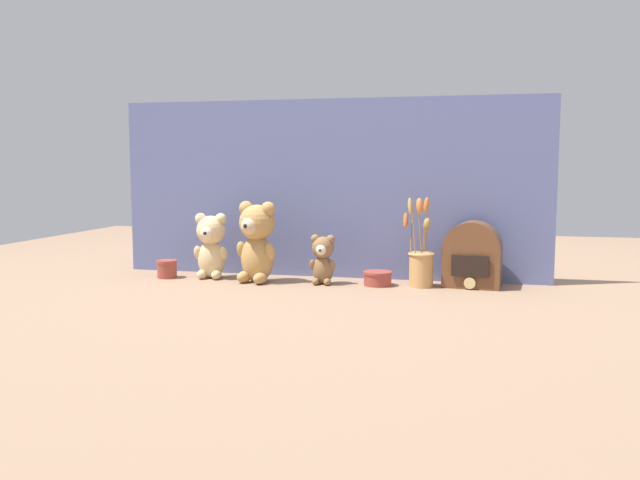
% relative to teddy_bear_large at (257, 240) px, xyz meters
% --- Properties ---
extents(ground_plane, '(4.00, 4.00, 0.00)m').
position_rel_teddy_bear_large_xyz_m(ground_plane, '(0.24, 0.02, -0.16)').
color(ground_plane, '#8E7056').
extents(backdrop_wall, '(1.70, 0.02, 0.70)m').
position_rel_teddy_bear_large_xyz_m(backdrop_wall, '(0.24, 0.19, 0.19)').
color(backdrop_wall, slate).
rests_on(backdrop_wall, ground).
extents(teddy_bear_large, '(0.17, 0.15, 0.31)m').
position_rel_teddy_bear_large_xyz_m(teddy_bear_large, '(0.00, 0.00, 0.00)').
color(teddy_bear_large, tan).
rests_on(teddy_bear_large, ground).
extents(teddy_bear_medium, '(0.14, 0.13, 0.26)m').
position_rel_teddy_bear_large_xyz_m(teddy_bear_medium, '(-0.20, 0.04, -0.03)').
color(teddy_bear_medium, '#DBBC84').
rests_on(teddy_bear_medium, ground).
extents(teddy_bear_small, '(0.10, 0.09, 0.19)m').
position_rel_teddy_bear_large_xyz_m(teddy_bear_small, '(0.25, 0.01, -0.06)').
color(teddy_bear_small, olive).
rests_on(teddy_bear_small, ground).
extents(flower_vase, '(0.12, 0.10, 0.33)m').
position_rel_teddy_bear_large_xyz_m(flower_vase, '(0.61, 0.05, -0.07)').
color(flower_vase, tan).
rests_on(flower_vase, ground).
extents(vintage_radio, '(0.22, 0.14, 0.24)m').
position_rel_teddy_bear_large_xyz_m(vintage_radio, '(0.79, 0.09, -0.05)').
color(vintage_radio, brown).
rests_on(vintage_radio, ground).
extents(decorative_tin_tall, '(0.08, 0.08, 0.07)m').
position_rel_teddy_bear_large_xyz_m(decorative_tin_tall, '(-0.38, 0.01, -0.12)').
color(decorative_tin_tall, '#993D33').
rests_on(decorative_tin_tall, ground).
extents(decorative_tin_short, '(0.11, 0.11, 0.05)m').
position_rel_teddy_bear_large_xyz_m(decorative_tin_short, '(0.46, 0.03, -0.13)').
color(decorative_tin_short, '#993D33').
rests_on(decorative_tin_short, ground).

